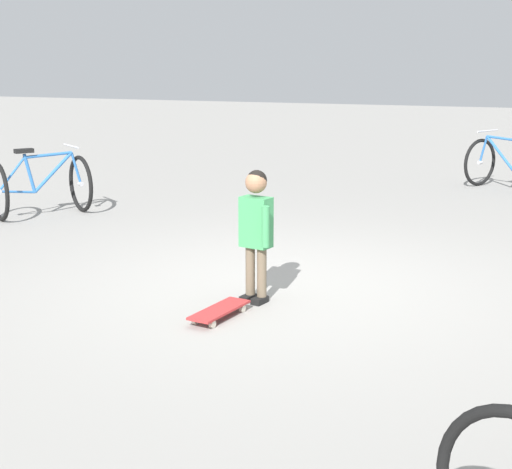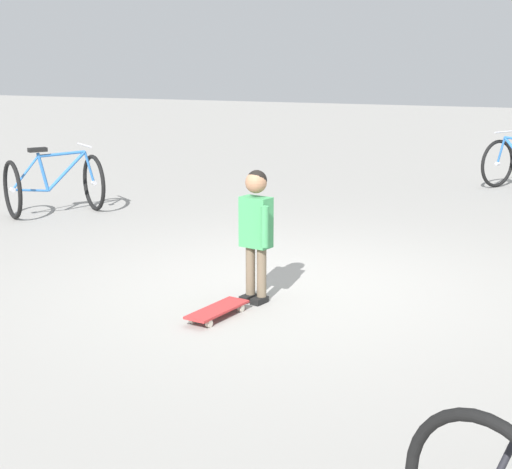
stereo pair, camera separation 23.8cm
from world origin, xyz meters
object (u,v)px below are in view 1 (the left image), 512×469
(child_person, at_px, (256,221))
(bicycle_near, at_px, (509,164))
(skateboard, at_px, (219,311))
(bicycle_mid, at_px, (41,185))

(child_person, bearing_deg, bicycle_near, 76.08)
(skateboard, height_order, bicycle_mid, bicycle_mid)
(skateboard, distance_m, bicycle_near, 6.95)
(skateboard, relative_size, bicycle_mid, 0.48)
(bicycle_near, bearing_deg, child_person, -103.92)
(skateboard, distance_m, bicycle_mid, 4.50)
(skateboard, xyz_separation_m, bicycle_mid, (-3.55, 2.74, 0.32))
(bicycle_near, relative_size, bicycle_mid, 1.00)
(child_person, relative_size, bicycle_near, 0.83)
(child_person, distance_m, skateboard, 0.78)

